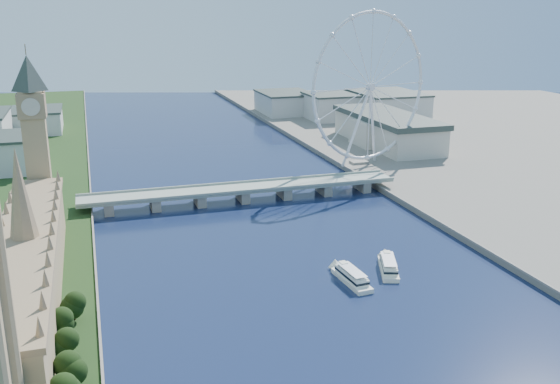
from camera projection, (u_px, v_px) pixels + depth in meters
name	position (u px, v px, depth m)	size (l,w,h in m)	color
parliament_range	(29.00, 269.00, 271.79)	(24.00, 200.00, 70.00)	tan
big_ben	(33.00, 120.00, 357.30)	(20.02, 20.02, 110.00)	tan
westminster_bridge	(242.00, 191.00, 430.71)	(220.00, 22.00, 9.50)	gray
london_eye	(370.00, 87.00, 498.24)	(113.60, 39.12, 124.30)	silver
county_hall	(386.00, 147.00, 601.53)	(54.00, 144.00, 35.00)	beige
city_skyline	(220.00, 115.00, 677.37)	(505.00, 280.00, 32.00)	beige
tour_boat_near	(351.00, 282.00, 302.37)	(8.41, 32.74, 7.26)	white
tour_boat_far	(388.00, 271.00, 315.48)	(8.34, 32.50, 7.21)	white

